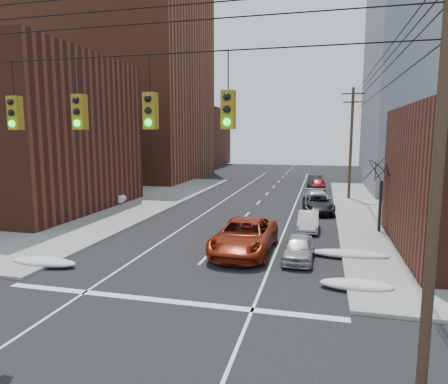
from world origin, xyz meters
The scene contains 21 objects.
building_brick_tall centered at (-24.00, 48.00, 15.00)m, with size 24.00×20.00×30.00m, color brown.
building_brick_far centered at (-26.00, 74.00, 6.00)m, with size 22.00×18.00×12.00m, color #4D2317.
building_glass centered at (24.00, 70.00, 11.00)m, with size 20.00×18.00×22.00m, color gray.
utility_pole_right centered at (8.50, 3.00, 5.78)m, with size 2.20×0.28×11.00m.
utility_pole_far centered at (8.50, 34.00, 5.78)m, with size 2.20×0.28×11.00m.
traffic_signals centered at (0.10, 2.97, 7.17)m, with size 17.00×0.42×2.02m.
bare_tree centered at (9.59, 20.00, 2.32)m, with size 2.09×2.20×4.93m.
snow_nw centered at (-7.40, 9.00, 0.21)m, with size 3.50×1.08×0.42m, color silver.
snow_ne centered at (7.40, 9.50, 0.21)m, with size 3.00×1.08×0.42m, color silver.
snow_east_far centered at (7.40, 14.00, 0.21)m, with size 4.00×1.08×0.42m, color silver.
red_pickup centered at (1.80, 13.70, 0.91)m, with size 3.02×6.55×1.82m, color maroon.
parked_car_a centered at (4.80, 12.97, 0.65)m, with size 1.53×3.81×1.30m, color #AAA9AE.
parked_car_b centered at (5.04, 19.75, 0.64)m, with size 1.34×3.85×1.27m, color silver.
parked_car_c centered at (5.60, 26.39, 0.73)m, with size 2.44×5.28×1.47m, color black.
parked_car_d centered at (5.51, 28.01, 0.78)m, with size 2.18×5.35×1.55m, color silver.
parked_car_e centered at (5.46, 40.51, 0.69)m, with size 1.64×4.07×1.39m, color maroon.
parked_car_f centered at (5.03, 42.52, 0.76)m, with size 1.61×4.61×1.52m, color black.
lot_car_a centered at (-13.79, 25.21, 0.83)m, with size 1.44×4.14×1.36m, color white.
lot_car_b centered at (-14.69, 27.20, 0.87)m, with size 2.38×5.17×1.44m, color silver.
lot_car_c centered at (-18.44, 23.77, 0.91)m, with size 2.13×5.24×1.52m, color black.
lot_car_d centered at (-19.81, 26.61, 0.85)m, with size 1.65×4.11×1.40m, color #ABACB0.
Camera 1 is at (5.85, -7.36, 6.45)m, focal length 32.00 mm.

